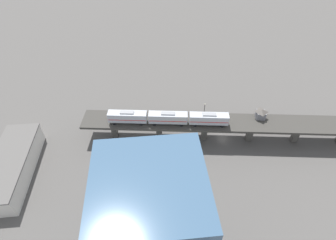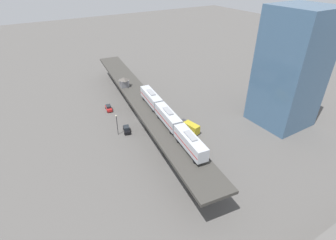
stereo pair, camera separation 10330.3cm
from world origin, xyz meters
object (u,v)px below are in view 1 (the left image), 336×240
signal_hut (261,113)px  office_tower (154,238)px  street_car_black (205,122)px  warehouse_building (12,166)px  subway_train (168,118)px  street_car_red (250,119)px  street_lamp (204,110)px  delivery_truck (183,160)px

signal_hut → office_tower: office_tower is taller
street_car_black → warehouse_building: size_ratio=0.17×
street_car_black → office_tower: size_ratio=0.13×
street_car_black → warehouse_building: 62.36m
warehouse_building → office_tower: office_tower is taller
subway_train → street_car_red: (6.46, -30.23, -9.48)m
subway_train → warehouse_building: (-8.91, 46.36, -7.01)m
street_car_red → street_car_black: bearing=89.3°
warehouse_building → office_tower: size_ratio=0.80×
signal_hut → street_lamp: signal_hut is taller
street_car_red → street_car_black: (0.21, 16.25, 0.00)m
signal_hut → subway_train: bearing=89.7°
subway_train → signal_hut: 29.77m
subway_train → signal_hut: (-0.16, -29.77, -0.74)m
street_lamp → warehouse_building: street_lamp is taller
street_car_black → delivery_truck: (-16.74, 10.27, 0.82)m
signal_hut → street_car_red: bearing=-4.0°
street_car_red → delivery_truck: bearing=121.9°
subway_train → delivery_truck: 13.79m
street_car_black → office_tower: (-46.13, 20.41, 17.06)m
signal_hut → street_lamp: size_ratio=0.52×
delivery_truck → subway_train: bearing=20.2°
street_car_red → street_lamp: bearing=79.3°
office_tower → street_car_black: bearing=-23.9°
subway_train → signal_hut: subway_train is taller
street_car_red → warehouse_building: 78.15m
street_car_red → street_lamp: size_ratio=0.67×
warehouse_building → delivery_truck: bearing=-91.3°
signal_hut → office_tower: (-39.30, 36.20, 8.33)m
street_car_black → street_car_red: bearing=-90.7°
signal_hut → street_car_black: signal_hut is taller
street_car_red → office_tower: 61.19m
street_lamp → office_tower: bearing=157.5°
street_car_red → delivery_truck: 31.26m
signal_hut → street_car_red: (6.63, -0.47, -8.73)m
street_car_black → office_tower: bearing=156.1°
signal_hut → warehouse_building: signal_hut is taller
street_car_black → delivery_truck: 19.66m
subway_train → street_car_black: size_ratio=7.88×
warehouse_building → street_car_black: bearing=-75.5°
street_lamp → warehouse_building: 63.03m
street_lamp → street_car_red: bearing=-100.7°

